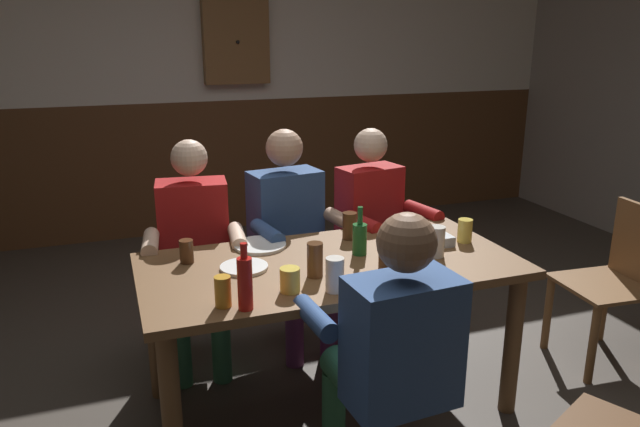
# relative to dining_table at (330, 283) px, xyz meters

# --- Properties ---
(ground_plane) EXTENTS (8.00, 8.00, 0.00)m
(ground_plane) POSITION_rel_dining_table_xyz_m (0.00, -0.02, -0.64)
(ground_plane) COLOR #423A33
(back_wall_upper) EXTENTS (6.67, 0.12, 1.46)m
(back_wall_upper) POSITION_rel_dining_table_xyz_m (0.00, 2.99, 1.27)
(back_wall_upper) COLOR silver
(back_wall_wainscot) EXTENTS (6.67, 0.12, 1.17)m
(back_wall_wainscot) POSITION_rel_dining_table_xyz_m (0.00, 2.99, -0.05)
(back_wall_wainscot) COLOR brown
(back_wall_wainscot) RESTS_ON ground_plane
(dining_table) EXTENTS (1.74, 0.86, 0.74)m
(dining_table) POSITION_rel_dining_table_xyz_m (0.00, 0.00, 0.00)
(dining_table) COLOR brown
(dining_table) RESTS_ON ground_plane
(person_0) EXTENTS (0.54, 0.56, 1.23)m
(person_0) POSITION_rel_dining_table_xyz_m (-0.53, 0.66, 0.03)
(person_0) COLOR #AD1919
(person_0) RESTS_ON ground_plane
(person_1) EXTENTS (0.57, 0.57, 1.25)m
(person_1) POSITION_rel_dining_table_xyz_m (0.01, 0.67, 0.05)
(person_1) COLOR #2D4C84
(person_1) RESTS_ON ground_plane
(person_2) EXTENTS (0.55, 0.57, 1.23)m
(person_2) POSITION_rel_dining_table_xyz_m (0.54, 0.65, 0.03)
(person_2) COLOR #AD1919
(person_2) RESTS_ON ground_plane
(person_3) EXTENTS (0.55, 0.55, 1.19)m
(person_3) POSITION_rel_dining_table_xyz_m (-0.00, -0.66, 0.02)
(person_3) COLOR #2D4C84
(person_3) RESTS_ON ground_plane
(chair_empty_near_left) EXTENTS (0.47, 0.47, 0.88)m
(chair_empty_near_left) POSITION_rel_dining_table_xyz_m (1.62, -0.12, -0.16)
(chair_empty_near_left) COLOR brown
(chair_empty_near_left) RESTS_ON ground_plane
(table_candle) EXTENTS (0.04, 0.04, 0.08)m
(table_candle) POSITION_rel_dining_table_xyz_m (0.29, 0.00, 0.15)
(table_candle) COLOR #F9E08C
(table_candle) RESTS_ON dining_table
(condiment_caddy) EXTENTS (0.14, 0.10, 0.05)m
(condiment_caddy) POSITION_rel_dining_table_xyz_m (0.58, 0.03, 0.13)
(condiment_caddy) COLOR #B2B7BC
(condiment_caddy) RESTS_ON dining_table
(plate_0) EXTENTS (0.22, 0.22, 0.01)m
(plate_0) POSITION_rel_dining_table_xyz_m (-0.40, 0.05, 0.11)
(plate_0) COLOR white
(plate_0) RESTS_ON dining_table
(plate_1) EXTENTS (0.26, 0.26, 0.01)m
(plate_1) POSITION_rel_dining_table_xyz_m (-0.26, 0.31, 0.11)
(plate_1) COLOR white
(plate_1) RESTS_ON dining_table
(bottle_0) EXTENTS (0.06, 0.06, 0.27)m
(bottle_0) POSITION_rel_dining_table_xyz_m (-0.48, -0.36, 0.22)
(bottle_0) COLOR red
(bottle_0) RESTS_ON dining_table
(bottle_1) EXTENTS (0.07, 0.07, 0.24)m
(bottle_1) POSITION_rel_dining_table_xyz_m (0.17, 0.05, 0.19)
(bottle_1) COLOR #195923
(bottle_1) RESTS_ON dining_table
(pint_glass_0) EXTENTS (0.07, 0.07, 0.12)m
(pint_glass_0) POSITION_rel_dining_table_xyz_m (0.74, 0.03, 0.17)
(pint_glass_0) COLOR #E5C64C
(pint_glass_0) RESTS_ON dining_table
(pint_glass_1) EXTENTS (0.08, 0.08, 0.10)m
(pint_glass_1) POSITION_rel_dining_table_xyz_m (-0.27, -0.26, 0.16)
(pint_glass_1) COLOR #E5C64C
(pint_glass_1) RESTS_ON dining_table
(pint_glass_2) EXTENTS (0.06, 0.06, 0.11)m
(pint_glass_2) POSITION_rel_dining_table_xyz_m (-0.63, 0.21, 0.16)
(pint_glass_2) COLOR #4C2D19
(pint_glass_2) RESTS_ON dining_table
(pint_glass_3) EXTENTS (0.08, 0.08, 0.14)m
(pint_glass_3) POSITION_rel_dining_table_xyz_m (-0.10, -0.31, 0.18)
(pint_glass_3) COLOR white
(pint_glass_3) RESTS_ON dining_table
(pint_glass_4) EXTENTS (0.07, 0.07, 0.15)m
(pint_glass_4) POSITION_rel_dining_table_xyz_m (-0.12, -0.14, 0.18)
(pint_glass_4) COLOR #4C2D19
(pint_glass_4) RESTS_ON dining_table
(pint_glass_5) EXTENTS (0.06, 0.06, 0.12)m
(pint_glass_5) POSITION_rel_dining_table_xyz_m (-0.56, -0.30, 0.17)
(pint_glass_5) COLOR gold
(pint_glass_5) RESTS_ON dining_table
(pint_glass_6) EXTENTS (0.07, 0.07, 0.14)m
(pint_glass_6) POSITION_rel_dining_table_xyz_m (0.21, 0.27, 0.18)
(pint_glass_6) COLOR #4C2D19
(pint_glass_6) RESTS_ON dining_table
(pint_glass_7) EXTENTS (0.08, 0.08, 0.15)m
(pint_glass_7) POSITION_rel_dining_table_xyz_m (0.50, -0.10, 0.18)
(pint_glass_7) COLOR white
(pint_glass_7) RESTS_ON dining_table
(pint_glass_8) EXTENTS (0.07, 0.07, 0.13)m
(pint_glass_8) POSITION_rel_dining_table_xyz_m (0.21, -0.16, 0.17)
(pint_glass_8) COLOR #4C2D19
(pint_glass_8) RESTS_ON dining_table
(wall_dart_cabinet) EXTENTS (0.56, 0.15, 0.70)m
(wall_dart_cabinet) POSITION_rel_dining_table_xyz_m (0.21, 2.86, 1.04)
(wall_dart_cabinet) COLOR brown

